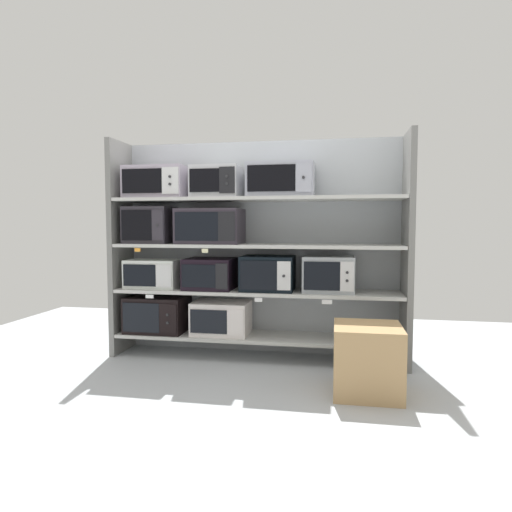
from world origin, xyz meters
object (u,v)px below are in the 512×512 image
microwave_3 (210,274)px  microwave_9 (217,182)px  microwave_1 (221,318)px  microwave_4 (268,273)px  microwave_5 (329,274)px  microwave_6 (150,225)px  shipping_carton (367,360)px  microwave_2 (154,273)px  microwave_10 (281,180)px  microwave_8 (157,182)px  microwave_7 (210,226)px  microwave_0 (158,314)px

microwave_3 → microwave_9: (0.07, -0.00, 0.84)m
microwave_1 → microwave_4: 0.61m
microwave_9 → microwave_5: bearing=-0.0°
microwave_1 → microwave_6: size_ratio=1.22×
microwave_1 → microwave_4: bearing=-0.1°
microwave_5 → shipping_carton: bearing=-67.8°
microwave_2 → microwave_9: microwave_9 is taller
microwave_4 → microwave_10: (0.12, 0.00, 0.83)m
microwave_3 → microwave_8: bearing=-180.0°
microwave_8 → microwave_9: (0.58, 0.00, -0.01)m
microwave_8 → microwave_6: bearing=-179.8°
microwave_6 → microwave_7: (0.59, 0.00, -0.01)m
microwave_5 → microwave_8: bearing=180.0°
microwave_3 → microwave_6: microwave_6 is taller
microwave_0 → microwave_2: 0.38m
microwave_7 → microwave_8: (-0.51, 0.00, 0.41)m
microwave_6 → shipping_carton: size_ratio=0.84×
microwave_5 → microwave_10: (-0.42, 0.00, 0.83)m
microwave_0 → microwave_1: 0.62m
microwave_4 → microwave_5: 0.54m
microwave_9 → microwave_10: size_ratio=0.74×
shipping_carton → microwave_3: bearing=152.3°
microwave_7 → microwave_10: microwave_10 is taller
microwave_0 → shipping_carton: 2.03m
microwave_3 → microwave_2: bearing=-180.0°
microwave_2 → microwave_3: size_ratio=1.11×
microwave_1 → microwave_7: bearing=-179.8°
microwave_1 → microwave_9: microwave_9 is taller
microwave_4 → microwave_6: (-1.12, 0.00, 0.43)m
microwave_0 → microwave_7: 0.98m
microwave_1 → microwave_10: (0.55, -0.00, 1.25)m
microwave_0 → microwave_10: microwave_10 is taller
microwave_2 → microwave_3: bearing=0.0°
microwave_8 → shipping_carton: size_ratio=1.14×
microwave_0 → microwave_10: 1.71m
microwave_1 → shipping_carton: 1.46m
microwave_0 → microwave_8: (0.01, 0.00, 1.23)m
microwave_8 → microwave_10: (1.17, -0.00, 0.00)m
microwave_7 → microwave_5: bearing=0.0°
shipping_carton → microwave_5: bearing=112.2°
microwave_1 → microwave_7: microwave_7 is taller
microwave_0 → microwave_9: (0.59, 0.00, 1.23)m
microwave_8 → microwave_10: size_ratio=0.98×
microwave_9 → shipping_carton: (1.30, -0.72, -1.35)m
microwave_5 → microwave_3: bearing=180.0°
microwave_5 → shipping_carton: microwave_5 is taller
microwave_1 → microwave_10: microwave_10 is taller
microwave_0 → microwave_8: bearing=1.4°
microwave_6 → shipping_carton: bearing=-20.2°
microwave_7 → microwave_9: bearing=0.2°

